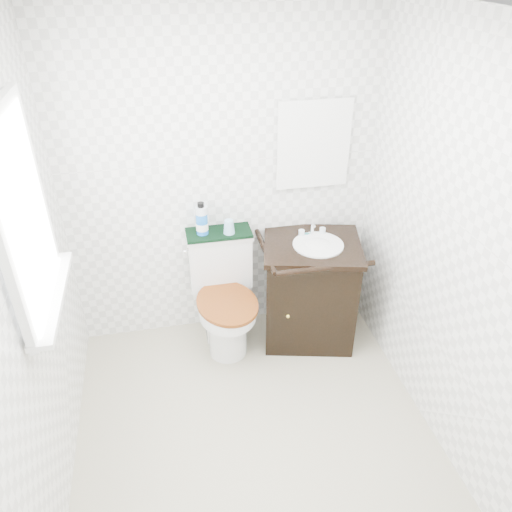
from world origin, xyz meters
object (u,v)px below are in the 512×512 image
object	(u,v)px
cup	(229,227)
mouthwash_bottle	(202,220)
toilet	(224,300)
trash_bin	(228,337)
vanity	(310,288)

from	to	relation	value
cup	mouthwash_bottle	bearing A→B (deg)	170.16
toilet	trash_bin	xyz separation A→B (m)	(0.00, -0.16, -0.22)
trash_bin	toilet	bearing A→B (deg)	90.00
vanity	mouthwash_bottle	bearing A→B (deg)	166.38
vanity	mouthwash_bottle	size ratio (longest dim) A/B	3.85
trash_bin	mouthwash_bottle	world-z (taller)	mouthwash_bottle
toilet	vanity	bearing A→B (deg)	-5.35
toilet	cup	distance (m)	0.57
vanity	trash_bin	size ratio (longest dim) A/B	3.03
cup	toilet	bearing A→B (deg)	-127.47
trash_bin	cup	bearing A→B (deg)	74.64
toilet	mouthwash_bottle	size ratio (longest dim) A/B	3.65
mouthwash_bottle	cup	xyz separation A→B (m)	(0.18, -0.03, -0.06)
vanity	trash_bin	world-z (taller)	vanity
trash_bin	cup	world-z (taller)	cup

